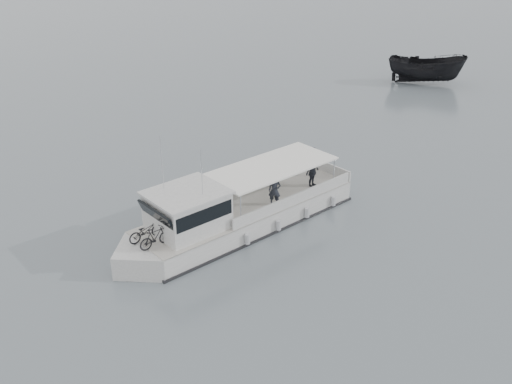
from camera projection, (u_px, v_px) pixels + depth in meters
ground at (181, 274)px, 23.92m from camera, size 1400.00×1400.00×0.00m
tour_boat at (229, 215)px, 26.67m from camera, size 13.19×4.20×5.49m
dark_motorboat at (426, 69)px, 50.24m from camera, size 6.46×6.58×2.59m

